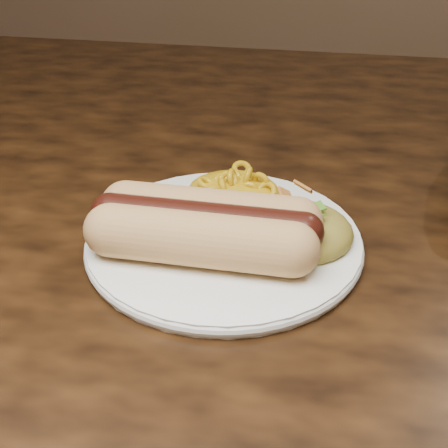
# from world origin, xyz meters

# --- Properties ---
(table) EXTENTS (1.60, 0.90, 0.75)m
(table) POSITION_xyz_m (0.00, 0.00, 0.66)
(table) COLOR #3C200C
(table) RESTS_ON floor
(plate) EXTENTS (0.27, 0.27, 0.01)m
(plate) POSITION_xyz_m (0.08, -0.08, 0.76)
(plate) COLOR white
(plate) RESTS_ON table
(hotdog) EXTENTS (0.14, 0.07, 0.04)m
(hotdog) POSITION_xyz_m (0.07, -0.10, 0.78)
(hotdog) COLOR tan
(hotdog) RESTS_ON plate
(mac_and_cheese) EXTENTS (0.08, 0.07, 0.03)m
(mac_and_cheese) POSITION_xyz_m (0.08, -0.02, 0.78)
(mac_and_cheese) COLOR gold
(mac_and_cheese) RESTS_ON plate
(sour_cream) EXTENTS (0.05, 0.05, 0.03)m
(sour_cream) POSITION_xyz_m (0.01, -0.06, 0.77)
(sour_cream) COLOR white
(sour_cream) RESTS_ON plate
(taco_salad) EXTENTS (0.08, 0.08, 0.04)m
(taco_salad) POSITION_xyz_m (0.14, -0.07, 0.78)
(taco_salad) COLOR #9A5320
(taco_salad) RESTS_ON plate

